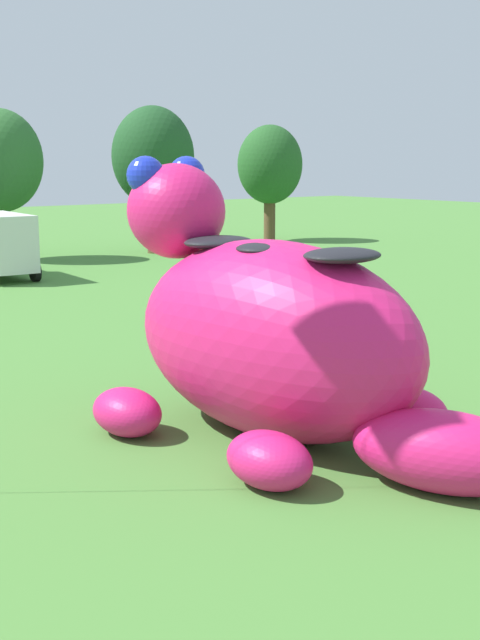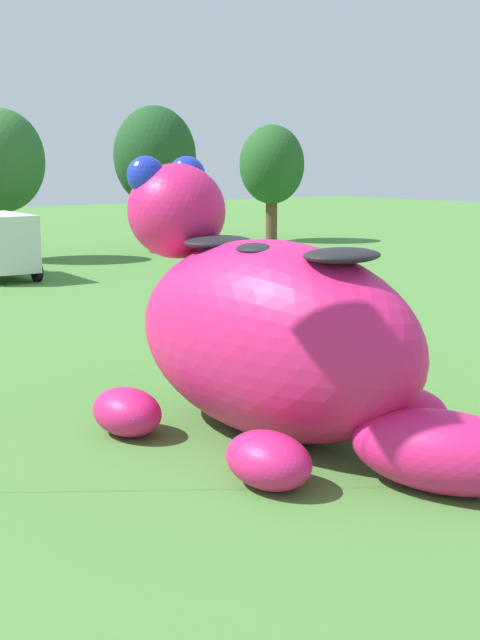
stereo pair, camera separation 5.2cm
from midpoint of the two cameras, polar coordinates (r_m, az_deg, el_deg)
The scene contains 6 objects.
ground_plane at distance 15.96m, azimuth 3.68°, elevation -8.20°, with size 160.00×160.00×0.00m, color #4C8438.
giant_inflatable_creature at distance 15.63m, azimuth 2.24°, elevation -1.10°, with size 6.01×10.25×5.38m.
tree_centre_left at distance 45.45m, azimuth -16.54°, elevation 10.61°, with size 4.51×4.51×8.00m.
tree_centre at distance 47.54m, azimuth -6.16°, elevation 11.29°, with size 4.72×4.72×8.37m.
tree_centre_right at distance 54.54m, azimuth 2.09°, elevation 10.80°, with size 4.30×4.30×7.62m.
spectator_near_inflatable at distance 27.31m, azimuth -4.36°, elevation 1.76°, with size 0.38×0.26×1.71m.
Camera 1 is at (-10.07, -11.20, 5.27)m, focal length 45.57 mm.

